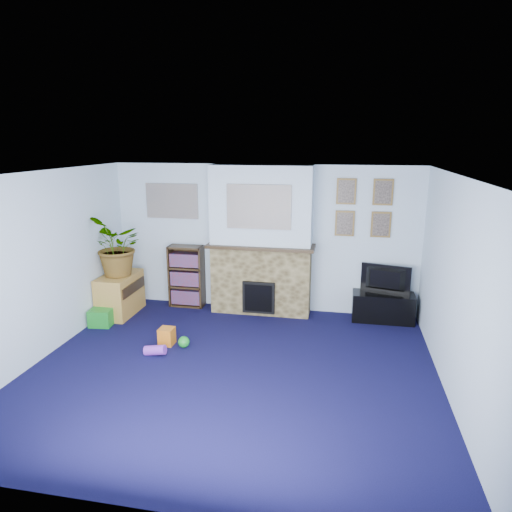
% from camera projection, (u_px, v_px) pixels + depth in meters
% --- Properties ---
extents(floor, '(5.00, 4.50, 0.01)m').
position_uv_depth(floor, '(231.00, 371.00, 5.64)').
color(floor, '#0E0D34').
rests_on(floor, ground).
extents(ceiling, '(5.00, 4.50, 0.01)m').
position_uv_depth(ceiling, '(228.00, 174.00, 5.04)').
color(ceiling, white).
rests_on(ceiling, wall_back).
extents(wall_back, '(5.00, 0.04, 2.40)m').
position_uv_depth(wall_back, '(263.00, 238.00, 7.48)').
color(wall_back, silver).
rests_on(wall_back, ground).
extents(wall_front, '(5.00, 0.04, 2.40)m').
position_uv_depth(wall_front, '(152.00, 371.00, 3.20)').
color(wall_front, silver).
rests_on(wall_front, ground).
extents(wall_left, '(0.04, 4.50, 2.40)m').
position_uv_depth(wall_left, '(39.00, 267.00, 5.80)').
color(wall_left, silver).
rests_on(wall_left, ground).
extents(wall_right, '(0.04, 4.50, 2.40)m').
position_uv_depth(wall_right, '(456.00, 291.00, 4.88)').
color(wall_right, silver).
rests_on(wall_right, ground).
extents(chimney_breast, '(1.72, 0.50, 2.40)m').
position_uv_depth(chimney_breast, '(261.00, 242.00, 7.29)').
color(chimney_breast, brown).
rests_on(chimney_breast, ground).
extents(collage_main, '(1.00, 0.03, 0.68)m').
position_uv_depth(collage_main, '(259.00, 207.00, 6.94)').
color(collage_main, gray).
rests_on(collage_main, chimney_breast).
extents(collage_left, '(0.90, 0.03, 0.58)m').
position_uv_depth(collage_left, '(172.00, 201.00, 7.61)').
color(collage_left, gray).
rests_on(collage_left, wall_back).
extents(portrait_tl, '(0.30, 0.03, 0.40)m').
position_uv_depth(portrait_tl, '(346.00, 191.00, 7.03)').
color(portrait_tl, brown).
rests_on(portrait_tl, wall_back).
extents(portrait_tr, '(0.30, 0.03, 0.40)m').
position_uv_depth(portrait_tr, '(383.00, 192.00, 6.92)').
color(portrait_tr, brown).
rests_on(portrait_tr, wall_back).
extents(portrait_bl, '(0.30, 0.03, 0.40)m').
position_uv_depth(portrait_bl, '(345.00, 223.00, 7.15)').
color(portrait_bl, brown).
rests_on(portrait_bl, wall_back).
extents(portrait_br, '(0.30, 0.03, 0.40)m').
position_uv_depth(portrait_br, '(381.00, 225.00, 7.05)').
color(portrait_br, brown).
rests_on(portrait_br, wall_back).
extents(tv_stand, '(0.94, 0.40, 0.45)m').
position_uv_depth(tv_stand, '(383.00, 307.00, 7.15)').
color(tv_stand, black).
rests_on(tv_stand, ground).
extents(television, '(0.76, 0.28, 0.44)m').
position_uv_depth(television, '(385.00, 280.00, 7.06)').
color(television, black).
rests_on(television, tv_stand).
extents(bookshelf, '(0.58, 0.28, 1.05)m').
position_uv_depth(bookshelf, '(187.00, 277.00, 7.76)').
color(bookshelf, '#312211').
rests_on(bookshelf, ground).
extents(sideboard, '(0.47, 0.85, 0.66)m').
position_uv_depth(sideboard, '(120.00, 293.00, 7.42)').
color(sideboard, '#B88A3B').
rests_on(sideboard, ground).
extents(potted_plant, '(1.12, 1.15, 0.97)m').
position_uv_depth(potted_plant, '(118.00, 246.00, 7.16)').
color(potted_plant, '#26661E').
rests_on(potted_plant, sideboard).
extents(mantel_clock, '(0.09, 0.06, 0.13)m').
position_uv_depth(mantel_clock, '(254.00, 240.00, 7.26)').
color(mantel_clock, gold).
rests_on(mantel_clock, chimney_breast).
extents(mantel_candle, '(0.06, 0.06, 0.18)m').
position_uv_depth(mantel_candle, '(279.00, 241.00, 7.18)').
color(mantel_candle, '#B2BFC6').
rests_on(mantel_candle, chimney_breast).
extents(mantel_teddy, '(0.14, 0.14, 0.14)m').
position_uv_depth(mantel_teddy, '(232.00, 240.00, 7.33)').
color(mantel_teddy, gray).
rests_on(mantel_teddy, chimney_breast).
extents(mantel_can, '(0.06, 0.06, 0.12)m').
position_uv_depth(mantel_can, '(304.00, 243.00, 7.12)').
color(mantel_can, orange).
rests_on(mantel_can, chimney_breast).
extents(green_crate, '(0.35, 0.30, 0.26)m').
position_uv_depth(green_crate, '(101.00, 317.00, 6.98)').
color(green_crate, '#198C26').
rests_on(green_crate, ground).
extents(toy_ball, '(0.16, 0.16, 0.16)m').
position_uv_depth(toy_ball, '(184.00, 341.00, 6.26)').
color(toy_ball, '#198C26').
rests_on(toy_ball, ground).
extents(toy_block, '(0.20, 0.20, 0.24)m').
position_uv_depth(toy_block, '(167.00, 337.00, 6.34)').
color(toy_block, orange).
rests_on(toy_block, ground).
extents(toy_tube, '(0.30, 0.13, 0.17)m').
position_uv_depth(toy_tube, '(155.00, 350.00, 6.03)').
color(toy_tube, purple).
rests_on(toy_tube, ground).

